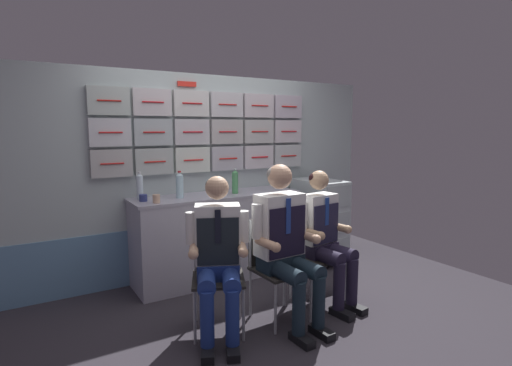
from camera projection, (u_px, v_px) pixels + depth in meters
name	position (u px, v px, depth m)	size (l,w,h in m)	color
ground	(280.00, 318.00, 3.40)	(4.80, 4.80, 0.04)	#2E2B31
galley_bulkhead	(210.00, 171.00, 4.40)	(4.20, 0.14, 2.15)	#ABBAB9
galley_counter	(218.00, 236.00, 4.23)	(1.78, 0.53, 0.90)	#ABA8B9
service_trolley	(319.00, 218.00, 4.75)	(0.40, 0.65, 0.98)	black
folding_chair_left	(218.00, 264.00, 3.19)	(0.53, 0.53, 0.83)	#A8AAAF
crew_member_left	(218.00, 251.00, 3.01)	(0.55, 0.66, 1.23)	black
folding_chair_right	(274.00, 257.00, 3.36)	(0.41, 0.42, 0.83)	#A8AAAF
crew_member_right	(285.00, 237.00, 3.20)	(0.52, 0.65, 1.30)	black
folding_chair_by_counter	(311.00, 245.00, 3.72)	(0.44, 0.45, 0.83)	#A8AAAF
crew_member_by_counter	(325.00, 233.00, 3.57)	(0.47, 0.61, 1.21)	black
water_bottle_blue_cap	(140.00, 186.00, 3.85)	(0.06, 0.06, 0.27)	silver
sparkling_bottle_green	(235.00, 182.00, 4.20)	(0.07, 0.07, 0.26)	#4B975B
water_bottle_short	(180.00, 185.00, 3.93)	(0.07, 0.07, 0.27)	silver
coffee_cup_white	(156.00, 199.00, 3.68)	(0.07, 0.07, 0.08)	tan
coffee_cup_spare	(143.00, 198.00, 3.76)	(0.07, 0.07, 0.07)	navy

